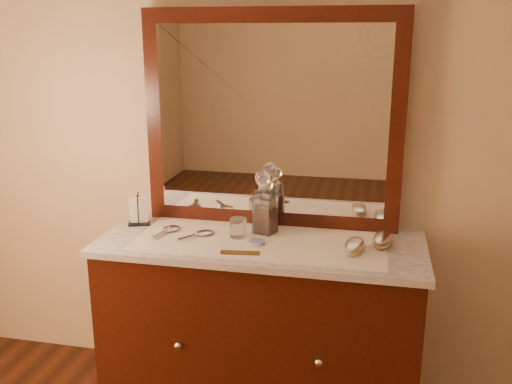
% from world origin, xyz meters
% --- Properties ---
extents(dresser_cabinet, '(1.40, 0.55, 0.82)m').
position_xyz_m(dresser_cabinet, '(0.00, 1.96, 0.41)').
color(dresser_cabinet, black).
rests_on(dresser_cabinet, floor).
extents(knob_left, '(0.04, 0.04, 0.04)m').
position_xyz_m(knob_left, '(-0.30, 1.67, 0.45)').
color(knob_left, silver).
rests_on(knob_left, dresser_cabinet).
extents(knob_right, '(0.04, 0.04, 0.04)m').
position_xyz_m(knob_right, '(0.30, 1.67, 0.45)').
color(knob_right, silver).
rests_on(knob_right, dresser_cabinet).
extents(marble_top, '(1.44, 0.59, 0.03)m').
position_xyz_m(marble_top, '(0.00, 1.96, 0.83)').
color(marble_top, white).
rests_on(marble_top, dresser_cabinet).
extents(mirror_frame, '(1.20, 0.08, 1.00)m').
position_xyz_m(mirror_frame, '(0.00, 2.20, 1.35)').
color(mirror_frame, black).
rests_on(mirror_frame, marble_top).
extents(mirror_glass, '(1.06, 0.01, 0.86)m').
position_xyz_m(mirror_glass, '(0.00, 2.17, 1.35)').
color(mirror_glass, white).
rests_on(mirror_glass, marble_top).
extents(lace_runner, '(1.10, 0.45, 0.00)m').
position_xyz_m(lace_runner, '(0.00, 1.94, 0.85)').
color(lace_runner, beige).
rests_on(lace_runner, marble_top).
extents(pin_dish, '(0.08, 0.08, 0.01)m').
position_xyz_m(pin_dish, '(-0.01, 1.90, 0.86)').
color(pin_dish, white).
rests_on(pin_dish, lace_runner).
extents(comb, '(0.17, 0.05, 0.01)m').
position_xyz_m(comb, '(-0.05, 1.77, 0.86)').
color(comb, brown).
rests_on(comb, lace_runner).
extents(napkin_rack, '(0.12, 0.09, 0.16)m').
position_xyz_m(napkin_rack, '(-0.62, 2.04, 0.91)').
color(napkin_rack, black).
rests_on(napkin_rack, marble_top).
extents(decanter_left, '(0.09, 0.09, 0.29)m').
position_xyz_m(decanter_left, '(-0.02, 2.07, 0.96)').
color(decanter_left, maroon).
rests_on(decanter_left, lace_runner).
extents(decanter_right, '(0.10, 0.10, 0.26)m').
position_xyz_m(decanter_right, '(0.01, 2.04, 0.95)').
color(decanter_right, maroon).
rests_on(decanter_right, lace_runner).
extents(brush_near, '(0.09, 0.18, 0.05)m').
position_xyz_m(brush_near, '(0.41, 1.90, 0.88)').
color(brush_near, tan).
rests_on(brush_near, lace_runner).
extents(brush_far, '(0.10, 0.19, 0.05)m').
position_xyz_m(brush_far, '(0.53, 2.00, 0.88)').
color(brush_far, tan).
rests_on(brush_far, lace_runner).
extents(hand_mirror_outer, '(0.09, 0.19, 0.02)m').
position_xyz_m(hand_mirror_outer, '(-0.44, 1.97, 0.86)').
color(hand_mirror_outer, silver).
rests_on(hand_mirror_outer, lace_runner).
extents(hand_mirror_inner, '(0.15, 0.18, 0.02)m').
position_xyz_m(hand_mirror_inner, '(-0.28, 1.95, 0.86)').
color(hand_mirror_inner, silver).
rests_on(hand_mirror_inner, lace_runner).
extents(tumblers, '(0.08, 0.08, 0.09)m').
position_xyz_m(tumblers, '(-0.11, 1.97, 0.90)').
color(tumblers, white).
rests_on(tumblers, lace_runner).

